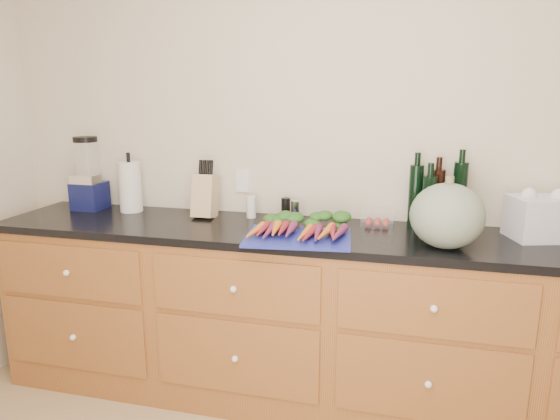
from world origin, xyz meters
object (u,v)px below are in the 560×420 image
(knife_block, at_px, (205,196))
(cutting_board, at_px, (298,237))
(squash, at_px, (447,216))
(tomato_box, at_px, (377,219))
(carrots, at_px, (300,228))
(paper_towel, at_px, (130,187))
(blender_appliance, at_px, (88,178))

(knife_block, bearing_deg, cutting_board, -26.86)
(cutting_board, height_order, knife_block, knife_block)
(squash, xyz_separation_m, tomato_box, (-0.32, 0.31, -0.11))
(carrots, distance_m, tomato_box, 0.45)
(cutting_board, bearing_deg, carrots, 90.00)
(tomato_box, bearing_deg, carrots, -140.66)
(carrots, relative_size, paper_towel, 1.55)
(paper_towel, relative_size, knife_block, 1.23)
(paper_towel, bearing_deg, carrots, -14.55)
(cutting_board, bearing_deg, blender_appliance, 166.64)
(carrots, bearing_deg, squash, -1.82)
(blender_appliance, bearing_deg, carrots, -11.59)
(cutting_board, bearing_deg, tomato_box, 43.36)
(knife_block, distance_m, tomato_box, 0.95)
(paper_towel, bearing_deg, knife_block, -2.42)
(paper_towel, bearing_deg, cutting_board, -16.72)
(blender_appliance, xyz_separation_m, knife_block, (0.75, -0.02, -0.07))
(carrots, distance_m, knife_block, 0.65)
(tomato_box, bearing_deg, squash, -44.24)
(cutting_board, xyz_separation_m, knife_block, (-0.59, 0.30, 0.11))
(cutting_board, distance_m, blender_appliance, 1.39)
(cutting_board, relative_size, tomato_box, 3.00)
(carrots, relative_size, knife_block, 1.92)
(blender_appliance, xyz_separation_m, tomato_box, (1.69, 0.01, -0.15))
(knife_block, bearing_deg, paper_towel, 177.58)
(paper_towel, distance_m, tomato_box, 1.42)
(tomato_box, bearing_deg, paper_towel, -179.60)
(cutting_board, distance_m, tomato_box, 0.48)
(carrots, relative_size, squash, 1.39)
(carrots, xyz_separation_m, squash, (0.67, -0.02, 0.11))
(blender_appliance, relative_size, paper_towel, 1.48)
(blender_appliance, height_order, tomato_box, blender_appliance)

